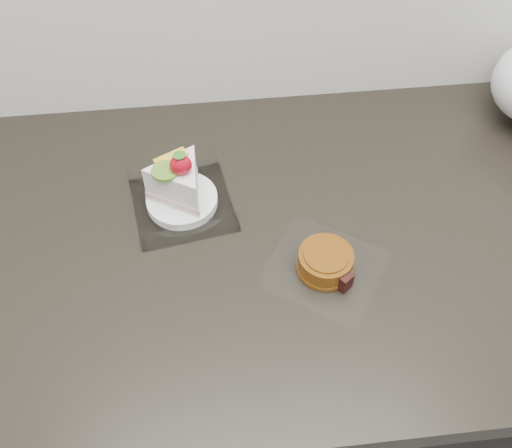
% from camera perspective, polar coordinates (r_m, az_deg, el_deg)
% --- Properties ---
extents(counter, '(2.04, 0.64, 0.90)m').
position_cam_1_polar(counter, '(1.24, 3.07, -13.36)').
color(counter, black).
rests_on(counter, ground).
extents(cake_tray, '(0.17, 0.17, 0.12)m').
position_cam_1_polar(cake_tray, '(0.87, -7.53, 3.23)').
color(cake_tray, white).
rests_on(cake_tray, counter).
extents(mooncake_wrap, '(0.21, 0.21, 0.04)m').
position_cam_1_polar(mooncake_wrap, '(0.81, 6.99, -3.95)').
color(mooncake_wrap, white).
rests_on(mooncake_wrap, counter).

